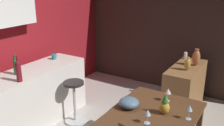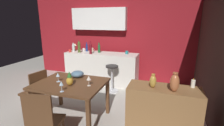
{
  "view_description": "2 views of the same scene",
  "coord_description": "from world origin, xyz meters",
  "px_view_note": "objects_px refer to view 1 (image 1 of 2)",
  "views": [
    {
      "loc": [
        -2.3,
        -1.42,
        2.22
      ],
      "look_at": [
        0.76,
        0.49,
        1.0
      ],
      "focal_mm": 40.41,
      "sensor_mm": 36.0,
      "label": 1
    },
    {
      "loc": [
        1.72,
        -2.88,
        1.82
      ],
      "look_at": [
        0.65,
        0.32,
        0.95
      ],
      "focal_mm": 26.83,
      "sensor_mm": 36.0,
      "label": 2
    }
  ],
  "objects_px": {
    "wine_bottle_green": "(16,66)",
    "cup_teal": "(54,57)",
    "pineapple_centerpiece": "(165,105)",
    "vase_copper": "(196,58)",
    "bar_stool": "(74,101)",
    "wine_bottle_ruby": "(18,70)",
    "dining_table": "(153,120)",
    "pillar_candle_tall": "(185,56)",
    "sideboard_cabinet": "(185,89)",
    "wine_glass_left": "(168,91)",
    "wine_glass_center": "(190,109)",
    "vase_brass": "(187,64)",
    "fruit_bowl": "(129,103)",
    "wine_glass_right": "(148,113)"
  },
  "relations": [
    {
      "from": "dining_table",
      "to": "vase_copper",
      "type": "relative_size",
      "value": 4.18
    },
    {
      "from": "wine_bottle_green",
      "to": "wine_bottle_ruby",
      "type": "bearing_deg",
      "value": -120.94
    },
    {
      "from": "wine_glass_center",
      "to": "vase_copper",
      "type": "bearing_deg",
      "value": 12.35
    },
    {
      "from": "cup_teal",
      "to": "pillar_candle_tall",
      "type": "xyz_separation_m",
      "value": [
        1.48,
        -1.83,
        -0.06
      ]
    },
    {
      "from": "dining_table",
      "to": "bar_stool",
      "type": "bearing_deg",
      "value": 78.41
    },
    {
      "from": "sideboard_cabinet",
      "to": "wine_glass_left",
      "type": "xyz_separation_m",
      "value": [
        -1.21,
        -0.11,
        0.46
      ]
    },
    {
      "from": "wine_glass_left",
      "to": "pineapple_centerpiece",
      "type": "relative_size",
      "value": 0.7
    },
    {
      "from": "dining_table",
      "to": "pillar_candle_tall",
      "type": "relative_size",
      "value": 8.25
    },
    {
      "from": "sideboard_cabinet",
      "to": "cup_teal",
      "type": "distance_m",
      "value": 2.31
    },
    {
      "from": "sideboard_cabinet",
      "to": "pineapple_centerpiece",
      "type": "xyz_separation_m",
      "value": [
        -1.53,
        -0.19,
        0.43
      ]
    },
    {
      "from": "sideboard_cabinet",
      "to": "pillar_candle_tall",
      "type": "relative_size",
      "value": 7.56
    },
    {
      "from": "cup_teal",
      "to": "pineapple_centerpiece",
      "type": "bearing_deg",
      "value": -102.17
    },
    {
      "from": "bar_stool",
      "to": "cup_teal",
      "type": "bearing_deg",
      "value": 69.31
    },
    {
      "from": "vase_copper",
      "to": "wine_bottle_green",
      "type": "bearing_deg",
      "value": 134.63
    },
    {
      "from": "vase_brass",
      "to": "vase_copper",
      "type": "xyz_separation_m",
      "value": [
        0.3,
        -0.06,
        0.03
      ]
    },
    {
      "from": "vase_copper",
      "to": "sideboard_cabinet",
      "type": "bearing_deg",
      "value": 141.56
    },
    {
      "from": "sideboard_cabinet",
      "to": "vase_brass",
      "type": "relative_size",
      "value": 5.07
    },
    {
      "from": "wine_bottle_ruby",
      "to": "vase_copper",
      "type": "relative_size",
      "value": 1.25
    },
    {
      "from": "wine_glass_left",
      "to": "vase_brass",
      "type": "relative_size",
      "value": 0.8
    },
    {
      "from": "vase_brass",
      "to": "bar_stool",
      "type": "bearing_deg",
      "value": 128.42
    },
    {
      "from": "dining_table",
      "to": "pineapple_centerpiece",
      "type": "xyz_separation_m",
      "value": [
        0.06,
        -0.11,
        0.19
      ]
    },
    {
      "from": "sideboard_cabinet",
      "to": "wine_bottle_ruby",
      "type": "distance_m",
      "value": 2.71
    },
    {
      "from": "cup_teal",
      "to": "wine_glass_center",
      "type": "bearing_deg",
      "value": -100.25
    },
    {
      "from": "fruit_bowl",
      "to": "sideboard_cabinet",
      "type": "bearing_deg",
      "value": -7.82
    },
    {
      "from": "sideboard_cabinet",
      "to": "pillar_candle_tall",
      "type": "xyz_separation_m",
      "value": [
        0.41,
        0.15,
        0.47
      ]
    },
    {
      "from": "vase_copper",
      "to": "dining_table",
      "type": "bearing_deg",
      "value": 179.21
    },
    {
      "from": "wine_glass_right",
      "to": "wine_glass_center",
      "type": "xyz_separation_m",
      "value": [
        0.32,
        -0.35,
        0.01
      ]
    },
    {
      "from": "wine_glass_right",
      "to": "cup_teal",
      "type": "height_order",
      "value": "cup_teal"
    },
    {
      "from": "vase_copper",
      "to": "wine_glass_center",
      "type": "bearing_deg",
      "value": -167.65
    },
    {
      "from": "pineapple_centerpiece",
      "to": "wine_bottle_green",
      "type": "relative_size",
      "value": 0.85
    },
    {
      "from": "pineapple_centerpiece",
      "to": "vase_copper",
      "type": "xyz_separation_m",
      "value": [
        1.67,
        0.09,
        0.11
      ]
    },
    {
      "from": "sideboard_cabinet",
      "to": "wine_glass_right",
      "type": "height_order",
      "value": "wine_glass_right"
    },
    {
      "from": "pineapple_centerpiece",
      "to": "pillar_candle_tall",
      "type": "bearing_deg",
      "value": 9.96
    },
    {
      "from": "wine_glass_left",
      "to": "wine_bottle_ruby",
      "type": "distance_m",
      "value": 1.97
    },
    {
      "from": "wine_bottle_green",
      "to": "vase_copper",
      "type": "distance_m",
      "value": 2.86
    },
    {
      "from": "fruit_bowl",
      "to": "vase_copper",
      "type": "bearing_deg",
      "value": -10.6
    },
    {
      "from": "pillar_candle_tall",
      "to": "vase_copper",
      "type": "distance_m",
      "value": 0.38
    },
    {
      "from": "dining_table",
      "to": "wine_glass_right",
      "type": "distance_m",
      "value": 0.31
    },
    {
      "from": "wine_bottle_ruby",
      "to": "wine_glass_left",
      "type": "bearing_deg",
      "value": -65.58
    },
    {
      "from": "dining_table",
      "to": "vase_brass",
      "type": "xyz_separation_m",
      "value": [
        1.42,
        0.03,
        0.27
      ]
    },
    {
      "from": "vase_brass",
      "to": "dining_table",
      "type": "bearing_deg",
      "value": -178.73
    },
    {
      "from": "wine_bottle_green",
      "to": "cup_teal",
      "type": "height_order",
      "value": "wine_bottle_green"
    },
    {
      "from": "wine_bottle_ruby",
      "to": "bar_stool",
      "type": "bearing_deg",
      "value": -22.89
    },
    {
      "from": "dining_table",
      "to": "fruit_bowl",
      "type": "height_order",
      "value": "fruit_bowl"
    },
    {
      "from": "vase_copper",
      "to": "cup_teal",
      "type": "bearing_deg",
      "value": 119.84
    },
    {
      "from": "wine_glass_left",
      "to": "wine_glass_center",
      "type": "xyz_separation_m",
      "value": [
        -0.29,
        -0.35,
        -0.0
      ]
    },
    {
      "from": "bar_stool",
      "to": "pineapple_centerpiece",
      "type": "bearing_deg",
      "value": -98.64
    },
    {
      "from": "dining_table",
      "to": "wine_bottle_green",
      "type": "distance_m",
      "value": 2.07
    },
    {
      "from": "wine_bottle_green",
      "to": "wine_bottle_ruby",
      "type": "relative_size",
      "value": 0.82
    },
    {
      "from": "bar_stool",
      "to": "wine_bottle_ruby",
      "type": "distance_m",
      "value": 1.05
    }
  ]
}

